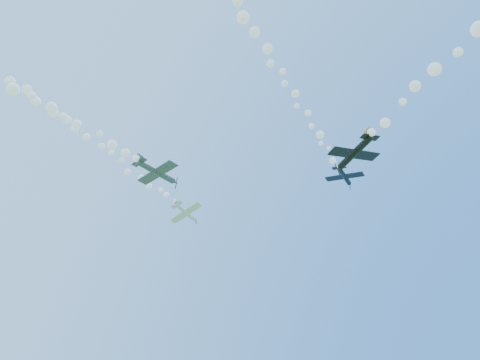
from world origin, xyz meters
TOP-DOWN VIEW (x-y plane):
  - plane_white at (5.10, 14.38)m, footprint 6.84×7.06m
  - plane_navy at (17.87, -15.12)m, footprint 6.20×6.39m
  - plane_grey at (-8.53, 0.96)m, footprint 8.13×8.52m
  - plane_black at (7.66, -23.49)m, footprint 7.96×7.73m

SIDE VIEW (x-z plane):
  - plane_black at x=7.66m, z-range 38.82..41.30m
  - plane_grey at x=-8.53m, z-range 43.54..45.72m
  - plane_navy at x=17.87m, z-range 46.81..48.86m
  - plane_white at x=5.10m, z-range 50.14..52.47m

